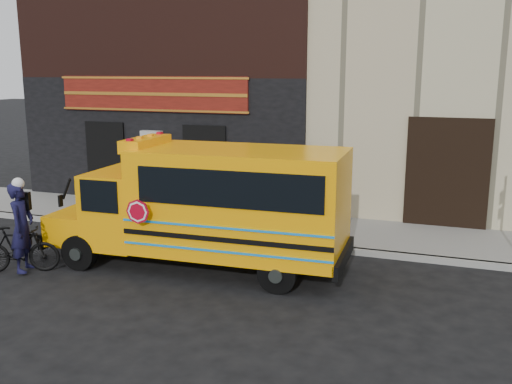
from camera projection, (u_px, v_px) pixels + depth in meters
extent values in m
plane|color=black|center=(239.00, 281.00, 12.16)|extent=(120.00, 120.00, 0.00)
cube|color=gray|center=(276.00, 243.00, 14.54)|extent=(40.00, 0.20, 0.15)
cube|color=gray|center=(292.00, 228.00, 15.92)|extent=(40.00, 3.00, 0.15)
cube|color=#B7AF89|center=(342.00, 20.00, 20.54)|extent=(20.00, 10.00, 12.00)
cube|color=black|center=(156.00, 141.00, 18.44)|extent=(10.00, 0.30, 4.00)
cube|color=black|center=(152.00, 29.00, 17.70)|extent=(10.00, 0.28, 3.00)
cube|color=#4E110B|center=(152.00, 94.00, 17.97)|extent=(6.50, 0.12, 1.10)
cube|color=black|center=(107.00, 161.00, 19.04)|extent=(1.30, 0.10, 2.50)
cube|color=black|center=(205.00, 167.00, 17.88)|extent=(1.30, 0.10, 2.50)
cylinder|color=black|center=(80.00, 252.00, 12.78)|extent=(0.81, 0.31, 0.80)
cylinder|color=black|center=(123.00, 230.00, 14.56)|extent=(0.81, 0.31, 0.80)
cylinder|color=black|center=(278.00, 273.00, 11.44)|extent=(0.81, 0.31, 0.80)
cylinder|color=black|center=(299.00, 246.00, 13.22)|extent=(0.81, 0.31, 0.80)
cube|color=#FFA005|center=(86.00, 223.00, 13.72)|extent=(1.07, 2.03, 0.70)
cube|color=black|center=(67.00, 231.00, 13.93)|extent=(0.19, 2.05, 0.35)
cube|color=#FFA005|center=(125.00, 206.00, 13.29)|extent=(1.27, 2.14, 1.70)
cube|color=black|center=(103.00, 187.00, 13.37)|extent=(0.12, 1.80, 0.90)
cube|color=#FFA005|center=(241.00, 201.00, 12.39)|extent=(4.58, 2.36, 2.25)
cube|color=black|center=(344.00, 257.00, 11.96)|extent=(0.20, 2.20, 0.30)
cube|color=black|center=(227.00, 189.00, 11.23)|extent=(3.90, 0.18, 0.75)
cube|color=#FFA005|center=(146.00, 144.00, 12.80)|extent=(0.56, 1.62, 0.28)
cylinder|color=#AA061D|center=(138.00, 212.00, 11.72)|extent=(0.52, 0.05, 0.52)
imported|color=black|center=(19.00, 249.00, 12.58)|extent=(1.80, 1.17, 1.05)
imported|color=black|center=(22.00, 229.00, 12.44)|extent=(0.66, 0.83, 1.98)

